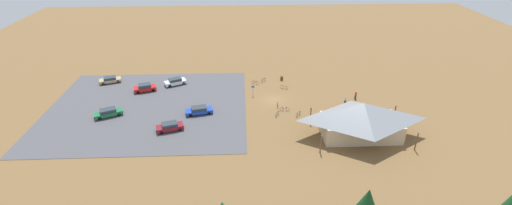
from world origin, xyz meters
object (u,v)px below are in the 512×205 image
at_px(bicycle_teal_trailside, 277,114).
at_px(car_white_back_corner, 175,81).
at_px(visitor_by_pavilion, 345,100).
at_px(car_tan_front_row, 110,80).
at_px(car_green_near_entry, 108,113).
at_px(trash_bin, 282,78).
at_px(car_maroon_second_row, 170,127).
at_px(bicycle_yellow_lone_west, 284,87).
at_px(bicycle_blue_front_row, 298,114).
at_px(car_blue_aisle_side, 199,110).
at_px(car_red_by_curb, 145,88).
at_px(pine_far_west, 367,205).
at_px(bicycle_white_edge_north, 278,105).
at_px(bike_pavilion, 362,117).
at_px(lot_sign, 253,89).
at_px(visitor_near_lot, 356,95).
at_px(bicycle_red_yard_left, 255,82).
at_px(bicycle_black_back_row, 263,80).
at_px(bicycle_purple_near_porch, 285,109).

distance_m(bicycle_teal_trailside, car_white_back_corner, 24.29).
xyz_separation_m(bicycle_teal_trailside, visitor_by_pavilion, (-13.10, -3.78, 0.53)).
relative_size(car_tan_front_row, car_green_near_entry, 0.93).
relative_size(trash_bin, car_maroon_second_row, 0.19).
bearing_deg(car_tan_front_row, bicycle_yellow_lone_west, 172.78).
distance_m(bicycle_blue_front_row, car_tan_front_row, 40.73).
height_order(bicycle_blue_front_row, car_tan_front_row, car_tan_front_row).
xyz_separation_m(trash_bin, car_green_near_entry, (32.11, 14.02, 0.30)).
bearing_deg(car_blue_aisle_side, car_red_by_curb, -39.51).
relative_size(bicycle_blue_front_row, car_green_near_entry, 0.29).
distance_m(pine_far_west, bicycle_white_edge_north, 31.25).
height_order(bike_pavilion, car_blue_aisle_side, bike_pavilion).
height_order(lot_sign, car_tan_front_row, lot_sign).
xyz_separation_m(car_tan_front_row, visitor_by_pavilion, (-46.98, 11.69, 0.19)).
relative_size(bicycle_yellow_lone_west, car_white_back_corner, 0.32).
xyz_separation_m(pine_far_west, car_maroon_second_row, (24.81, -23.02, -3.91)).
xyz_separation_m(bike_pavilion, car_red_by_curb, (38.18, -17.93, -2.58)).
bearing_deg(pine_far_west, bicycle_blue_front_row, -83.75).
distance_m(trash_bin, visitor_near_lot, 16.23).
relative_size(pine_far_west, car_tan_front_row, 1.47).
bearing_deg(bicycle_teal_trailside, car_blue_aisle_side, -5.55).
relative_size(bicycle_teal_trailside, visitor_near_lot, 0.95).
bearing_deg(car_green_near_entry, car_white_back_corner, -127.51).
height_order(trash_bin, car_tan_front_row, car_tan_front_row).
height_order(lot_sign, bicycle_yellow_lone_west, lot_sign).
relative_size(bicycle_yellow_lone_west, car_blue_aisle_side, 0.30).
relative_size(bicycle_red_yard_left, car_green_near_entry, 0.33).
distance_m(bicycle_black_back_row, visitor_near_lot, 19.28).
distance_m(pine_far_west, car_blue_aisle_side, 35.24).
distance_m(car_blue_aisle_side, visitor_by_pavilion, 27.07).
xyz_separation_m(bicycle_purple_near_porch, car_white_back_corner, (21.51, -12.15, 0.36)).
bearing_deg(car_blue_aisle_side, car_tan_front_row, -35.20).
relative_size(bicycle_red_yard_left, visitor_near_lot, 0.99).
distance_m(bicycle_teal_trailside, bicycle_black_back_row, 14.55).
xyz_separation_m(bicycle_teal_trailside, bicycle_red_yard_left, (3.38, -13.39, 0.02)).
height_order(bicycle_black_back_row, car_green_near_entry, car_green_near_entry).
height_order(trash_bin, pine_far_west, pine_far_west).
xyz_separation_m(trash_bin, bicycle_yellow_lone_west, (-0.04, 4.31, -0.09)).
bearing_deg(car_red_by_curb, visitor_near_lot, 172.77).
xyz_separation_m(car_green_near_entry, car_white_back_corner, (-9.73, -12.67, 0.00)).
distance_m(car_maroon_second_row, visitor_by_pavilion, 32.17).
bearing_deg(car_maroon_second_row, car_red_by_curb, -63.55).
relative_size(bicycle_teal_trailside, bicycle_black_back_row, 1.13).
bearing_deg(bike_pavilion, car_tan_front_row, -25.71).
relative_size(bicycle_blue_front_row, car_red_by_curb, 0.31).
height_order(bicycle_blue_front_row, bicycle_red_yard_left, bicycle_red_yard_left).
bearing_deg(car_tan_front_row, bicycle_purple_near_porch, 158.70).
relative_size(bicycle_white_edge_north, car_maroon_second_row, 0.36).
relative_size(lot_sign, car_tan_front_row, 0.48).
bearing_deg(pine_far_west, bicycle_yellow_lone_west, -83.61).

